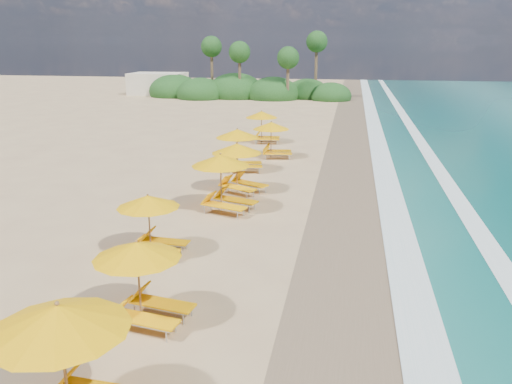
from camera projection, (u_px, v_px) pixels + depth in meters
ground at (256, 221)px, 20.90m from camera, size 160.00×160.00×0.00m
wet_sand at (358, 227)px, 20.22m from camera, size 4.00×160.00×0.01m
surf_foam at (430, 231)px, 19.75m from camera, size 4.00×160.00×0.01m
station_1 at (73, 360)px, 9.35m from camera, size 2.88×2.69×2.58m
station_2 at (145, 277)px, 13.03m from camera, size 2.67×2.54×2.24m
station_3 at (154, 221)px, 17.32m from camera, size 2.38×2.23×2.11m
station_4 at (225, 179)px, 21.73m from camera, size 3.16×3.09×2.49m
station_5 at (240, 165)px, 24.45m from camera, size 3.19×3.19×2.40m
station_6 at (241, 147)px, 28.47m from camera, size 2.91×2.79×2.40m
station_7 at (274, 137)px, 31.79m from camera, size 2.68×2.55×2.27m
station_8 at (264, 125)px, 36.41m from camera, size 2.63×2.48×2.29m
treeline at (243, 90)px, 65.33m from camera, size 25.80×8.80×9.74m
beach_building at (158, 84)px, 69.64m from camera, size 7.00×5.00×2.80m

